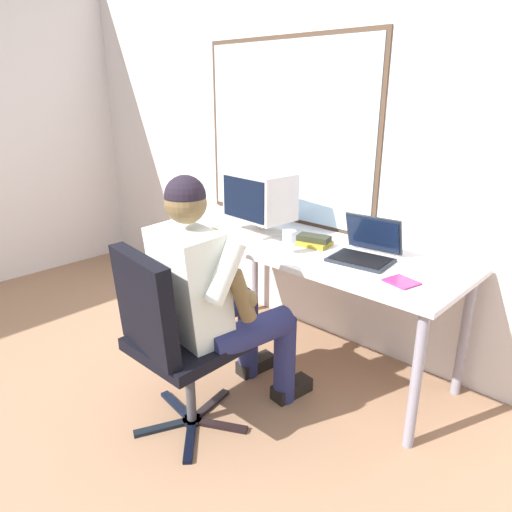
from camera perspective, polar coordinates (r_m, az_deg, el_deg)
The scene contains 9 objects.
wall_rear at distance 2.97m, azimuth 13.33°, elevation 13.60°, with size 5.89×0.08×2.70m.
desk at distance 2.79m, azimuth 7.49°, elevation -0.68°, with size 1.70×0.71×0.76m.
office_chair at distance 2.27m, azimuth -10.55°, elevation -8.98°, with size 0.57×0.58×0.97m.
person_seated at distance 2.34m, azimuth -5.01°, elevation -4.71°, with size 0.56×0.83×1.28m.
crt_monitor at distance 2.99m, azimuth 0.48°, elevation 7.15°, with size 0.43×0.31×0.39m.
laptop at distance 2.64m, azimuth 13.23°, elevation 0.97°, with size 0.35×0.34×0.23m.
wine_glass at distance 2.64m, azimuth 4.03°, elevation 2.20°, with size 0.08×0.08×0.13m.
book_stack at distance 2.81m, azimuth 7.02°, elevation 1.83°, with size 0.21×0.16×0.06m.
cd_case at distance 2.36m, azimuth 17.21°, elevation -3.01°, with size 0.17×0.16×0.01m.
Camera 1 is at (1.46, -0.37, 1.63)m, focal length 33.06 mm.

